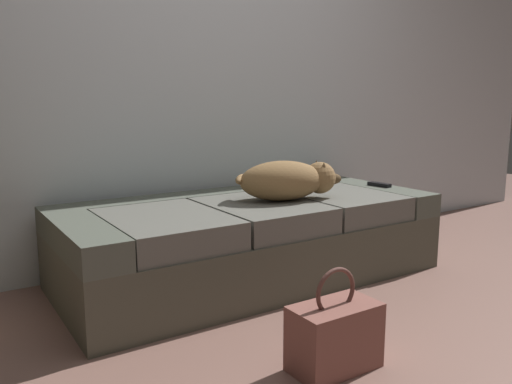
{
  "coord_description": "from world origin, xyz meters",
  "views": [
    {
      "loc": [
        -1.44,
        -1.18,
        0.95
      ],
      "look_at": [
        0.0,
        1.03,
        0.48
      ],
      "focal_mm": 36.08,
      "sensor_mm": 36.0,
      "label": 1
    }
  ],
  "objects_px": {
    "tv_remote": "(379,185)",
    "handbag": "(335,335)",
    "dog_tan": "(289,180)",
    "couch": "(251,239)"
  },
  "relations": [
    {
      "from": "tv_remote",
      "to": "handbag",
      "type": "xyz_separation_m",
      "value": [
        -1.17,
        -0.92,
        -0.31
      ]
    },
    {
      "from": "dog_tan",
      "to": "handbag",
      "type": "xyz_separation_m",
      "value": [
        -0.44,
        -0.88,
        -0.41
      ]
    },
    {
      "from": "couch",
      "to": "dog_tan",
      "type": "xyz_separation_m",
      "value": [
        0.17,
        -0.11,
        0.32
      ]
    },
    {
      "from": "couch",
      "to": "handbag",
      "type": "xyz_separation_m",
      "value": [
        -0.27,
        -0.98,
        -0.09
      ]
    },
    {
      "from": "couch",
      "to": "handbag",
      "type": "bearing_deg",
      "value": -105.52
    },
    {
      "from": "dog_tan",
      "to": "handbag",
      "type": "bearing_deg",
      "value": -116.8
    },
    {
      "from": "dog_tan",
      "to": "handbag",
      "type": "height_order",
      "value": "dog_tan"
    },
    {
      "from": "dog_tan",
      "to": "handbag",
      "type": "distance_m",
      "value": 1.06
    },
    {
      "from": "couch",
      "to": "handbag",
      "type": "distance_m",
      "value": 1.02
    },
    {
      "from": "couch",
      "to": "handbag",
      "type": "relative_size",
      "value": 5.28
    }
  ]
}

